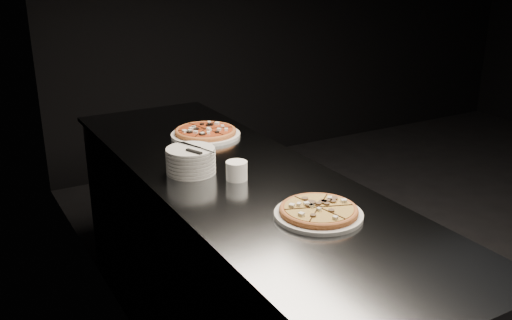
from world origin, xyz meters
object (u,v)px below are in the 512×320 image
counter (238,269)px  plate_stack (191,160)px  pizza_mushroom (319,211)px  pizza_tomato (206,132)px  cutlery (194,148)px  ramekin (237,170)px

counter → plate_stack: (-0.16, 0.11, 0.51)m
counter → pizza_mushroom: 0.70m
pizza_mushroom → counter: bearing=95.3°
plate_stack → pizza_tomato: bearing=57.9°
counter → pizza_tomato: size_ratio=6.33×
pizza_mushroom → cutlery: cutlery is taller
ramekin → pizza_tomato: bearing=76.7°
pizza_mushroom → ramekin: bearing=100.4°
pizza_tomato → plate_stack: plate_stack is taller
pizza_mushroom → pizza_tomato: (0.06, 1.05, 0.00)m
pizza_mushroom → cutlery: bearing=108.6°
plate_stack → cutlery: cutlery is taller
plate_stack → ramekin: size_ratio=2.33×
pizza_mushroom → plate_stack: 0.66m
counter → ramekin: ramekin is taller
counter → pizza_mushroom: bearing=-84.7°
pizza_tomato → counter: bearing=-101.2°
counter → ramekin: size_ratio=27.74×
pizza_tomato → plate_stack: (-0.27, -0.43, 0.03)m
cutlery → plate_stack: bearing=95.7°
pizza_tomato → pizza_mushroom: bearing=-93.2°
counter → ramekin: 0.51m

